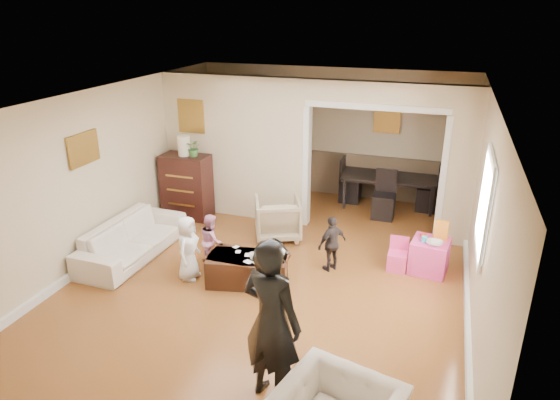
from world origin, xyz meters
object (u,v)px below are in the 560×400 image
(dresser, at_px, (187,186))
(cyan_cup, at_px, (424,239))
(dining_table, at_px, (388,190))
(child_kneel_b, at_px, (212,240))
(table_lamp, at_px, (184,146))
(coffee_table, at_px, (248,269))
(play_table, at_px, (429,256))
(coffee_cup, at_px, (252,256))
(child_kneel_a, at_px, (188,248))
(sofa, at_px, (132,239))
(child_toddler, at_px, (332,244))
(armchair_back, at_px, (278,218))
(adult_person, at_px, (272,322))

(dresser, bearing_deg, cyan_cup, -10.30)
(dining_table, distance_m, child_kneel_b, 4.00)
(table_lamp, bearing_deg, child_kneel_b, -51.48)
(coffee_table, relative_size, play_table, 2.15)
(dining_table, bearing_deg, coffee_cup, -115.56)
(cyan_cup, distance_m, child_kneel_a, 3.43)
(coffee_table, bearing_deg, sofa, 174.99)
(coffee_table, relative_size, child_toddler, 1.30)
(sofa, distance_m, coffee_cup, 2.14)
(coffee_table, xyz_separation_m, child_kneel_a, (-0.85, -0.15, 0.27))
(coffee_table, bearing_deg, cyan_cup, 25.35)
(play_table, distance_m, cyan_cup, 0.31)
(armchair_back, height_order, cyan_cup, armchair_back)
(coffee_table, distance_m, child_toddler, 1.31)
(coffee_table, bearing_deg, adult_person, -61.64)
(dresser, bearing_deg, play_table, -9.44)
(adult_person, distance_m, child_kneel_b, 2.94)
(armchair_back, distance_m, child_kneel_a, 1.89)
(dresser, relative_size, child_toddler, 1.38)
(coffee_table, relative_size, cyan_cup, 13.97)
(table_lamp, height_order, coffee_table, table_lamp)
(table_lamp, xyz_separation_m, dining_table, (3.49, 1.74, -1.05))
(coffee_cup, height_order, dining_table, dining_table)
(child_toddler, bearing_deg, table_lamp, -73.71)
(adult_person, relative_size, child_toddler, 2.07)
(coffee_table, relative_size, adult_person, 0.63)
(dining_table, bearing_deg, cyan_cup, -76.49)
(table_lamp, relative_size, adult_person, 0.20)
(table_lamp, xyz_separation_m, play_table, (4.40, -0.73, -1.12))
(child_toddler, bearing_deg, child_kneel_a, -27.65)
(armchair_back, xyz_separation_m, child_kneel_b, (-0.62, -1.27, 0.07))
(armchair_back, height_order, coffee_table, armchair_back)
(table_lamp, height_order, child_toddler, table_lamp)
(adult_person, bearing_deg, child_toddler, -72.83)
(armchair_back, distance_m, coffee_cup, 1.63)
(adult_person, bearing_deg, play_table, -96.76)
(coffee_table, height_order, dining_table, dining_table)
(dining_table, height_order, child_kneel_a, child_kneel_a)
(child_kneel_a, distance_m, child_toddler, 2.10)
(child_kneel_b, bearing_deg, coffee_table, -146.20)
(play_table, relative_size, cyan_cup, 6.51)
(coffee_table, distance_m, coffee_cup, 0.28)
(adult_person, distance_m, child_kneel_a, 2.70)
(dresser, bearing_deg, child_toddler, -20.71)
(dresser, relative_size, play_table, 2.29)
(child_kneel_b, bearing_deg, child_toddler, -108.58)
(sofa, xyz_separation_m, adult_person, (3.10, -2.17, 0.60))
(sofa, distance_m, coffee_table, 2.03)
(coffee_cup, relative_size, cyan_cup, 1.21)
(sofa, distance_m, armchair_back, 2.39)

